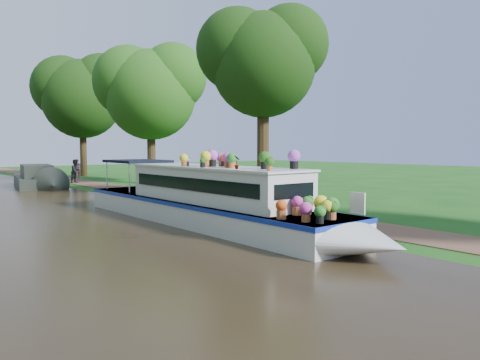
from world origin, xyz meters
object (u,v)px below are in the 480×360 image
plant_boat (214,199)px  second_boat (36,178)px  pedestrian_dark (76,171)px  sandwich_board (282,207)px  pedestrian_pink (77,169)px

plant_boat → second_boat: bearing=90.5°
plant_boat → pedestrian_dark: (2.87, 19.99, -0.02)m
plant_boat → sandwich_board: plant_boat is taller
plant_boat → second_boat: plant_boat is taller
sandwich_board → pedestrian_dark: bearing=101.1°
plant_boat → pedestrian_dark: bearing=81.8°
pedestrian_pink → pedestrian_dark: 3.30m
sandwich_board → pedestrian_pink: bearing=98.2°
second_boat → pedestrian_pink: pedestrian_pink is taller
sandwich_board → pedestrian_pink: pedestrian_pink is taller
pedestrian_dark → pedestrian_pink: bearing=40.1°
sandwich_board → second_boat: bearing=110.4°
sandwich_board → pedestrian_pink: size_ratio=0.57×
pedestrian_dark → sandwich_board: bearing=-118.8°
plant_boat → pedestrian_dark: plant_boat is taller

